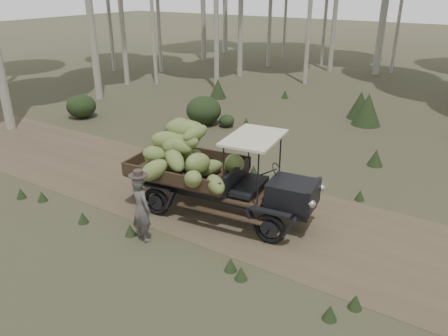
{
  "coord_description": "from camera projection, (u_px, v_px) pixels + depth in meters",
  "views": [
    {
      "loc": [
        4.63,
        -8.7,
        5.49
      ],
      "look_at": [
        -0.68,
        -0.45,
        1.28
      ],
      "focal_mm": 35.0,
      "sensor_mm": 36.0,
      "label": 1
    }
  ],
  "objects": [
    {
      "name": "farmer",
      "position": [
        141.0,
        208.0,
        9.77
      ],
      "size": [
        0.65,
        0.51,
        1.73
      ],
      "rotation": [
        0.0,
        0.0,
        2.92
      ],
      "color": "#4F4B48",
      "rests_on": "ground"
    },
    {
      "name": "ground",
      "position": [
        256.0,
        213.0,
        11.19
      ],
      "size": [
        120.0,
        120.0,
        0.0
      ],
      "primitive_type": "plane",
      "color": "#473D2B",
      "rests_on": "ground"
    },
    {
      "name": "banana_truck",
      "position": [
        202.0,
        161.0,
        10.75
      ],
      "size": [
        4.98,
        2.64,
        2.4
      ],
      "rotation": [
        0.0,
        0.0,
        0.12
      ],
      "color": "black",
      "rests_on": "ground"
    },
    {
      "name": "undergrowth",
      "position": [
        340.0,
        186.0,
        11.39
      ],
      "size": [
        24.3,
        22.63,
        1.35
      ],
      "color": "#233319",
      "rests_on": "ground"
    },
    {
      "name": "dirt_track",
      "position": [
        256.0,
        213.0,
        11.19
      ],
      "size": [
        70.0,
        4.0,
        0.01
      ],
      "primitive_type": "cube",
      "color": "brown",
      "rests_on": "ground"
    }
  ]
}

